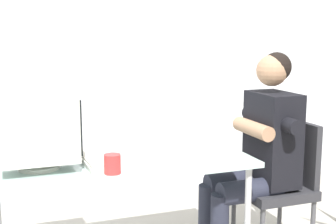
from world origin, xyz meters
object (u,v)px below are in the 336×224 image
at_px(crt_monitor, 38,127).
at_px(person_seated, 258,150).
at_px(keyboard, 94,159).
at_px(desk, 121,169).
at_px(office_chair, 282,180).
at_px(desk_mug, 112,164).

distance_m(crt_monitor, person_seated, 1.33).
relative_size(crt_monitor, keyboard, 0.86).
xyz_separation_m(desk, keyboard, (-0.14, 0.01, 0.07)).
xyz_separation_m(desk, crt_monitor, (-0.43, -0.02, 0.28)).
bearing_deg(office_chair, keyboard, 179.81).
relative_size(desk, person_seated, 1.11).
bearing_deg(desk, desk_mug, -113.27).
height_order(office_chair, desk_mug, office_chair).
xyz_separation_m(keyboard, person_seated, (1.02, -0.00, -0.04)).
relative_size(office_chair, desk_mug, 8.71).
bearing_deg(desk, keyboard, 175.13).
relative_size(keyboard, person_seated, 0.36).
distance_m(crt_monitor, keyboard, 0.36).
bearing_deg(person_seated, desk, -179.46).
xyz_separation_m(keyboard, desk_mug, (0.04, -0.25, 0.03)).
height_order(desk, desk_mug, desk_mug).
distance_m(desk, crt_monitor, 0.51).
xyz_separation_m(crt_monitor, desk_mug, (0.33, -0.21, -0.17)).
height_order(keyboard, desk_mug, desk_mug).
height_order(person_seated, desk_mug, person_seated).
relative_size(keyboard, office_chair, 0.54).
bearing_deg(office_chair, crt_monitor, -178.76).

